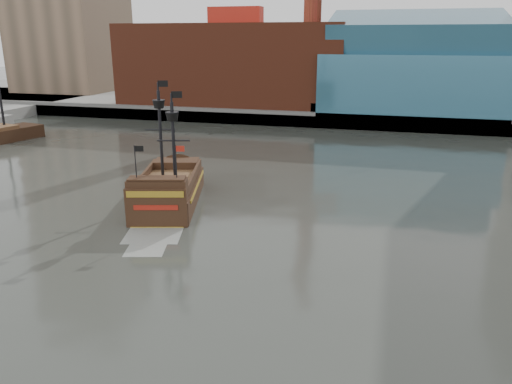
% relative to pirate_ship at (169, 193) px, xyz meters
% --- Properties ---
extents(ground, '(400.00, 400.00, 0.00)m').
position_rel_pirate_ship_xyz_m(ground, '(11.60, -18.75, -1.07)').
color(ground, '#282B26').
rests_on(ground, ground).
extents(promenade_far, '(220.00, 60.00, 2.00)m').
position_rel_pirate_ship_xyz_m(promenade_far, '(11.60, 73.25, -0.07)').
color(promenade_far, slate).
rests_on(promenade_far, ground).
extents(seawall, '(220.00, 1.00, 2.60)m').
position_rel_pirate_ship_xyz_m(seawall, '(11.60, 43.75, 0.23)').
color(seawall, '#4C4C49').
rests_on(seawall, ground).
extents(pirate_ship, '(8.68, 16.41, 11.78)m').
position_rel_pirate_ship_xyz_m(pirate_ship, '(0.00, 0.00, 0.00)').
color(pirate_ship, black).
rests_on(pirate_ship, ground).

